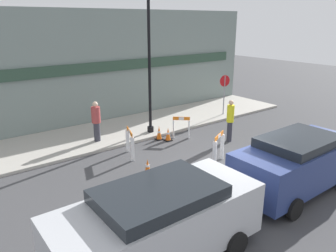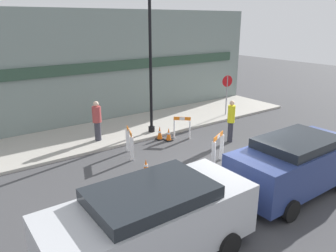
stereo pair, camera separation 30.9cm
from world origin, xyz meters
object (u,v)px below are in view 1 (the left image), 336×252
Objects in this scene: streetlamp_post at (149,41)px; parked_car_1 at (297,161)px; person_worker at (230,119)px; person_pedestrian at (96,120)px; stop_sign at (224,88)px; parked_car_0 at (159,221)px.

parked_car_1 is (0.55, -6.95, -3.14)m from streetlamp_post.
person_worker is 1.07× the size of person_pedestrian.
stop_sign reaches higher than parked_car_1.
parked_car_1 is at bearing -85.45° from streetlamp_post.
parked_car_0 is 1.05× the size of parked_car_1.
person_pedestrian is at bearing 74.35° from parked_car_0.
parked_car_0 is at bearing 180.00° from parked_car_1.
parked_car_1 is (3.00, -7.33, -0.04)m from person_pedestrian.
person_pedestrian reaches higher than person_worker.
person_pedestrian is (-4.63, 3.19, 0.04)m from person_worker.
streetlamp_post is at bearing 57.05° from parked_car_0.
parked_car_1 is (5.06, 0.00, -0.01)m from parked_car_0.
parked_car_0 is (-2.05, -7.33, -0.03)m from person_pedestrian.
streetlamp_post is 1.47× the size of parked_car_1.
person_pedestrian is at bearing 112.26° from parked_car_1.
parked_car_0 is (-4.50, -6.95, -3.14)m from streetlamp_post.
streetlamp_post is 1.39× the size of parked_car_0.
streetlamp_post is 3.51× the size of person_worker.
person_worker is (-2.60, -2.84, -0.55)m from stop_sign.
streetlamp_post is 8.85m from parked_car_0.
stop_sign is 0.49× the size of parked_car_1.
stop_sign is 8.18m from parked_car_1.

